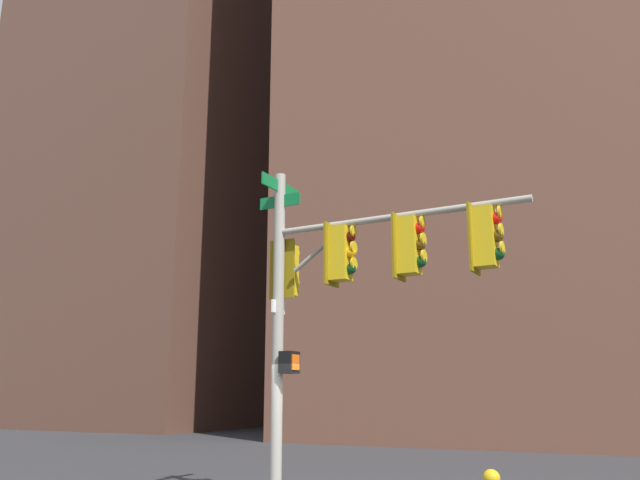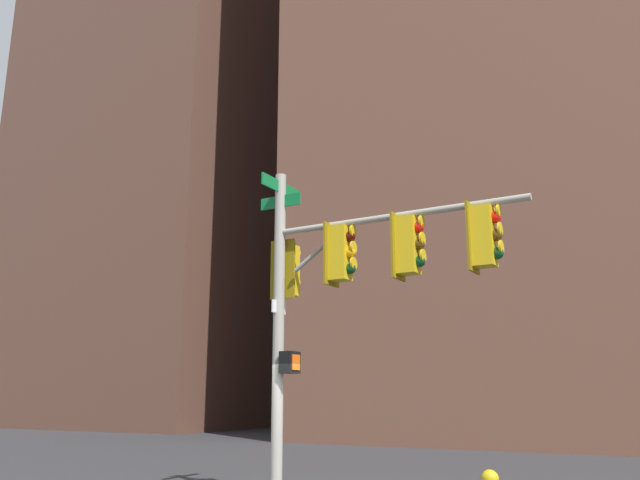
% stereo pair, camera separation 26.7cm
% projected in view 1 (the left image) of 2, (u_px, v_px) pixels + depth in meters
% --- Properties ---
extents(signal_pole_assembly, '(1.30, 5.23, 6.22)m').
position_uv_depth(signal_pole_assembly, '(346.00, 274.00, 11.66)').
color(signal_pole_assembly, '#9E998C').
rests_on(signal_pole_assembly, ground_plane).
extents(building_brick_nearside, '(27.53, 21.61, 47.50)m').
position_uv_depth(building_brick_nearside, '(538.00, 32.00, 39.54)').
color(building_brick_nearside, brown).
rests_on(building_brick_nearside, ground_plane).
extents(building_brick_midblock, '(16.84, 16.83, 41.30)m').
position_uv_depth(building_brick_midblock, '(166.00, 134.00, 47.29)').
color(building_brick_midblock, brown).
rests_on(building_brick_midblock, ground_plane).
extents(building_glass_tower, '(26.44, 25.07, 71.14)m').
position_uv_depth(building_glass_tower, '(363.00, 40.00, 62.49)').
color(building_glass_tower, '#7A99B2').
rests_on(building_glass_tower, ground_plane).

